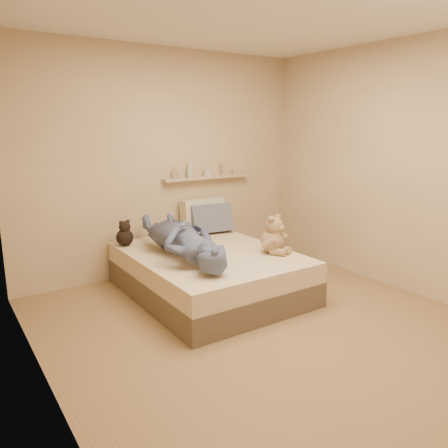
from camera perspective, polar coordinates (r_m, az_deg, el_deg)
room at (r=3.62m, az=5.78°, el=5.84°), size 3.80×3.80×3.80m
bed at (r=4.60m, az=-1.96°, el=-6.37°), size 1.50×1.90×0.45m
game_console at (r=3.90m, az=-1.63°, el=-3.87°), size 0.20×0.13×0.06m
teddy_bear at (r=4.49m, az=6.52°, el=-1.71°), size 0.32×0.33×0.40m
dark_plush at (r=4.85m, az=-12.84°, el=-1.37°), size 0.19×0.19×0.29m
pillow_cream at (r=5.39m, az=-2.79°, el=1.18°), size 0.55×0.21×0.41m
pillow_grey at (r=5.30m, az=-1.69°, el=0.65°), size 0.53×0.33×0.37m
person at (r=4.36m, az=-5.46°, el=-1.83°), size 0.76×1.63×0.38m
wall_shelf at (r=5.45m, az=-2.19°, el=6.10°), size 1.20×0.12×0.03m
shelf_bottles at (r=5.36m, az=-3.60°, el=6.92°), size 0.92×0.09×0.20m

